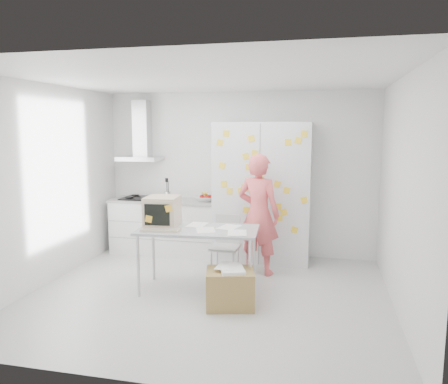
% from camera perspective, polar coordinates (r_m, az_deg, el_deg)
% --- Properties ---
extents(floor, '(4.50, 4.00, 0.02)m').
position_cam_1_polar(floor, '(5.71, -2.10, -13.41)').
color(floor, silver).
rests_on(floor, ground).
extents(walls, '(4.52, 4.01, 2.70)m').
position_cam_1_polar(walls, '(6.05, -0.41, 1.16)').
color(walls, white).
rests_on(walls, ground).
extents(ceiling, '(4.50, 4.00, 0.02)m').
position_cam_1_polar(ceiling, '(5.34, -2.26, 14.71)').
color(ceiling, white).
rests_on(ceiling, walls).
extents(counter_run, '(1.84, 0.63, 1.28)m').
position_cam_1_polar(counter_run, '(7.48, -7.64, -4.38)').
color(counter_run, white).
rests_on(counter_run, ground).
extents(range_hood, '(0.70, 0.48, 1.01)m').
position_cam_1_polar(range_hood, '(7.60, -10.72, 7.06)').
color(range_hood, silver).
rests_on(range_hood, walls).
extents(tall_cabinet, '(1.50, 0.68, 2.20)m').
position_cam_1_polar(tall_cabinet, '(6.94, 5.04, -0.05)').
color(tall_cabinet, silver).
rests_on(tall_cabinet, ground).
extents(person, '(0.73, 0.59, 1.75)m').
position_cam_1_polar(person, '(6.32, 4.53, -2.92)').
color(person, '#EA5B5E').
rests_on(person, ground).
extents(desk, '(1.59, 0.89, 1.22)m').
position_cam_1_polar(desk, '(5.72, -6.41, -3.62)').
color(desk, '#AAB1B5').
rests_on(desk, ground).
extents(chair, '(0.40, 0.40, 0.87)m').
position_cam_1_polar(chair, '(6.33, 0.30, -6.46)').
color(chair, '#B8B8B6').
rests_on(chair, ground).
extents(cardboard_box, '(0.65, 0.56, 0.49)m').
position_cam_1_polar(cardboard_box, '(5.29, 0.81, -12.42)').
color(cardboard_box, '#A58447').
rests_on(cardboard_box, ground).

